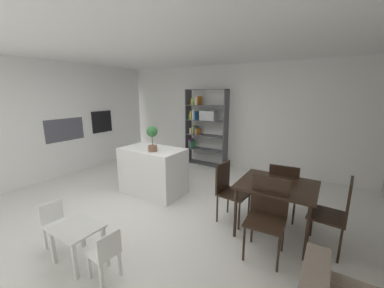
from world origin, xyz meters
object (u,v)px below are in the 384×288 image
kitchen_island (153,171)px  dining_chair_island_side (228,187)px  open_bookshelf (204,123)px  child_chair_right (106,253)px  built_in_oven (102,122)px  dining_chair_near (268,210)px  potted_plant_on_island (152,136)px  dining_chair_window_side (338,210)px  dining_chair_far (283,187)px  child_table (78,233)px  child_chair_left (55,223)px  dining_table (277,189)px

kitchen_island → dining_chair_island_side: bearing=-4.8°
kitchen_island → open_bookshelf: size_ratio=0.60×
child_chair_right → built_in_oven: bearing=-123.3°
dining_chair_near → potted_plant_on_island: bearing=165.0°
built_in_oven → dining_chair_island_side: (4.20, -0.90, -0.66)m
potted_plant_on_island → dining_chair_island_side: 1.68m
potted_plant_on_island → open_bookshelf: (-0.20, 2.35, -0.04)m
open_bookshelf → dining_chair_window_side: open_bookshelf is taller
dining_chair_far → dining_chair_island_side: bearing=26.5°
child_table → child_chair_right: size_ratio=0.90×
kitchen_island → potted_plant_on_island: bearing=-45.4°
child_table → child_chair_left: 0.51m
child_table → dining_chair_island_side: size_ratio=0.57×
kitchen_island → dining_chair_far: size_ratio=1.34×
dining_chair_near → child_chair_right: bearing=-137.8°
child_chair_right → dining_chair_near: bearing=140.0°
open_bookshelf → dining_chair_near: 3.78m
child_chair_right → dining_chair_far: dining_chair_far is taller
child_chair_left → child_chair_right: (1.02, -0.01, -0.02)m
kitchen_island → potted_plant_on_island: potted_plant_on_island is taller
kitchen_island → dining_table: bearing=-3.6°
potted_plant_on_island → open_bookshelf: size_ratio=0.23×
built_in_oven → dining_chair_near: built_in_oven is taller
child_chair_left → dining_chair_window_side: size_ratio=0.62×
open_bookshelf → child_chair_left: size_ratio=3.42×
dining_chair_near → child_chair_left: bearing=-153.5°
child_table → dining_chair_near: dining_chair_near is taller
dining_chair_far → dining_chair_near: bearing=84.0°
dining_chair_near → dining_chair_island_side: bearing=144.0°
dining_chair_island_side → dining_chair_window_side: dining_chair_window_side is taller
child_table → child_chair_left: (-0.51, 0.00, -0.03)m
kitchen_island → dining_chair_near: (2.41, -0.60, 0.11)m
built_in_oven → child_chair_right: (3.58, -2.74, -0.88)m
child_chair_left → child_chair_right: child_chair_left is taller
dining_chair_window_side → dining_chair_near: (-0.74, -0.44, -0.01)m
dining_chair_island_side → child_table: bearing=152.9°
dining_chair_island_side → dining_chair_window_side: size_ratio=0.94×
kitchen_island → child_table: kitchen_island is taller
dining_chair_island_side → dining_chair_far: 0.86m
potted_plant_on_island → child_chair_left: size_ratio=0.78×
built_in_oven → potted_plant_on_island: (2.65, -0.90, 0.00)m
built_in_oven → dining_chair_near: bearing=-15.4°
built_in_oven → child_chair_right: built_in_oven is taller
kitchen_island → potted_plant_on_island: 0.78m
potted_plant_on_island → dining_chair_far: bearing=11.2°
open_bookshelf → dining_chair_far: size_ratio=2.25×
potted_plant_on_island → dining_chair_island_side: potted_plant_on_island is taller
potted_plant_on_island → dining_chair_island_side: size_ratio=0.52×
open_bookshelf → dining_chair_island_side: open_bookshelf is taller
dining_chair_far → built_in_oven: bearing=-10.3°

